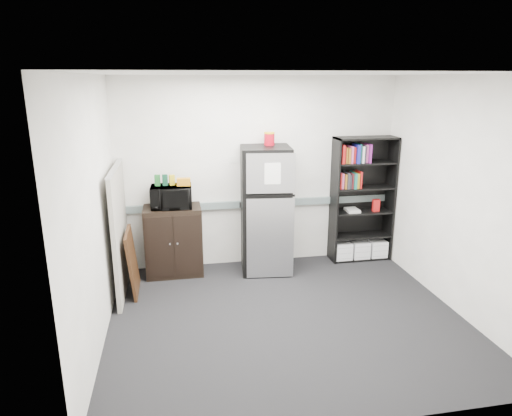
# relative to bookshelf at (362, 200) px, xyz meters

# --- Properties ---
(floor) EXTENTS (4.00, 4.00, 0.00)m
(floor) POSITION_rel_bookshelf_xyz_m (-1.53, -1.57, -0.91)
(floor) COLOR black
(floor) RESTS_ON ground
(wall_back) EXTENTS (4.00, 0.02, 2.70)m
(wall_back) POSITION_rel_bookshelf_xyz_m (-1.53, 0.18, 0.44)
(wall_back) COLOR silver
(wall_back) RESTS_ON floor
(wall_right) EXTENTS (0.02, 3.50, 2.70)m
(wall_right) POSITION_rel_bookshelf_xyz_m (0.47, -1.57, 0.44)
(wall_right) COLOR silver
(wall_right) RESTS_ON floor
(wall_left) EXTENTS (0.02, 3.50, 2.70)m
(wall_left) POSITION_rel_bookshelf_xyz_m (-3.53, -1.57, 0.44)
(wall_left) COLOR silver
(wall_left) RESTS_ON floor
(ceiling) EXTENTS (4.00, 3.50, 0.02)m
(ceiling) POSITION_rel_bookshelf_xyz_m (-1.53, -1.57, 1.79)
(ceiling) COLOR white
(ceiling) RESTS_ON wall_back
(electrical_raceway) EXTENTS (3.92, 0.05, 0.10)m
(electrical_raceway) POSITION_rel_bookshelf_xyz_m (-1.53, 0.15, -0.01)
(electrical_raceway) COLOR slate
(electrical_raceway) RESTS_ON wall_back
(wall_note) EXTENTS (0.14, 0.00, 0.10)m
(wall_note) POSITION_rel_bookshelf_xyz_m (-1.88, 0.18, 0.64)
(wall_note) COLOR white
(wall_note) RESTS_ON wall_back
(bookshelf) EXTENTS (0.90, 0.34, 1.85)m
(bookshelf) POSITION_rel_bookshelf_xyz_m (0.00, 0.00, 0.00)
(bookshelf) COLOR black
(bookshelf) RESTS_ON floor
(cubicle_partition) EXTENTS (0.06, 1.30, 1.62)m
(cubicle_partition) POSITION_rel_bookshelf_xyz_m (-3.43, -0.49, -0.10)
(cubicle_partition) COLOR gray
(cubicle_partition) RESTS_ON floor
(cabinet) EXTENTS (0.77, 0.51, 0.97)m
(cabinet) POSITION_rel_bookshelf_xyz_m (-2.77, -0.06, -0.43)
(cabinet) COLOR black
(cabinet) RESTS_ON floor
(microwave) EXTENTS (0.56, 0.39, 0.30)m
(microwave) POSITION_rel_bookshelf_xyz_m (-2.77, -0.08, 0.21)
(microwave) COLOR black
(microwave) RESTS_ON cabinet
(snack_box_a) EXTENTS (0.08, 0.06, 0.15)m
(snack_box_a) POSITION_rel_bookshelf_xyz_m (-2.95, -0.05, 0.43)
(snack_box_a) COLOR #1B5F24
(snack_box_a) RESTS_ON microwave
(snack_box_b) EXTENTS (0.07, 0.06, 0.15)m
(snack_box_b) POSITION_rel_bookshelf_xyz_m (-2.85, -0.05, 0.43)
(snack_box_b) COLOR #0C3823
(snack_box_b) RESTS_ON microwave
(snack_box_c) EXTENTS (0.08, 0.06, 0.14)m
(snack_box_c) POSITION_rel_bookshelf_xyz_m (-2.75, -0.05, 0.43)
(snack_box_c) COLOR gold
(snack_box_c) RESTS_ON microwave
(snack_bag) EXTENTS (0.19, 0.11, 0.10)m
(snack_bag) POSITION_rel_bookshelf_xyz_m (-2.60, -0.10, 0.41)
(snack_bag) COLOR #BF7913
(snack_bag) RESTS_ON microwave
(refrigerator) EXTENTS (0.73, 0.76, 1.77)m
(refrigerator) POSITION_rel_bookshelf_xyz_m (-1.49, -0.14, -0.03)
(refrigerator) COLOR black
(refrigerator) RESTS_ON floor
(coffee_can) EXTENTS (0.15, 0.15, 0.20)m
(coffee_can) POSITION_rel_bookshelf_xyz_m (-1.42, -0.02, 0.96)
(coffee_can) COLOR #AC0718
(coffee_can) RESTS_ON refrigerator
(framed_poster) EXTENTS (0.11, 0.64, 0.82)m
(framed_poster) POSITION_rel_bookshelf_xyz_m (-3.30, -0.56, -0.50)
(framed_poster) COLOR #321A0D
(framed_poster) RESTS_ON floor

